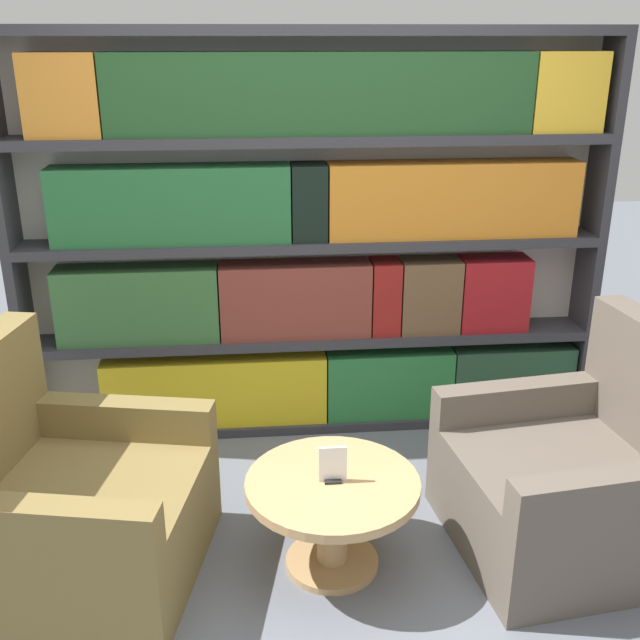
# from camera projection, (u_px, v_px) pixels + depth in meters

# --- Properties ---
(ground_plane) EXTENTS (14.00, 14.00, 0.00)m
(ground_plane) POSITION_uv_depth(u_px,v_px,m) (343.00, 593.00, 2.98)
(ground_plane) COLOR slate
(bookshelf) EXTENTS (3.08, 0.30, 2.12)m
(bookshelf) POSITION_uv_depth(u_px,v_px,m) (316.00, 244.00, 3.93)
(bookshelf) COLOR silver
(bookshelf) RESTS_ON ground_plane
(armchair_left) EXTENTS (1.06, 1.04, 0.96)m
(armchair_left) POSITION_uv_depth(u_px,v_px,m) (70.00, 506.00, 3.00)
(armchair_left) COLOR olive
(armchair_left) RESTS_ON ground_plane
(armchair_right) EXTENTS (1.01, 0.99, 0.96)m
(armchair_right) POSITION_uv_depth(u_px,v_px,m) (577.00, 480.00, 3.18)
(armchair_right) COLOR brown
(armchair_right) RESTS_ON ground_plane
(coffee_table) EXTENTS (0.71, 0.71, 0.41)m
(coffee_table) POSITION_uv_depth(u_px,v_px,m) (332.00, 505.00, 3.03)
(coffee_table) COLOR tan
(coffee_table) RESTS_ON ground_plane
(table_sign) EXTENTS (0.11, 0.06, 0.15)m
(table_sign) POSITION_uv_depth(u_px,v_px,m) (333.00, 467.00, 2.97)
(table_sign) COLOR black
(table_sign) RESTS_ON coffee_table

